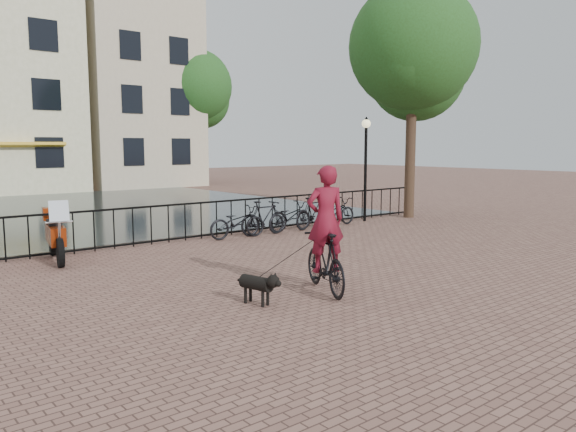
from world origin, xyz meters
TOP-DOWN VIEW (x-y plane):
  - ground at (0.00, 0.00)m, footprint 100.00×100.00m
  - canal_water at (0.00, 17.30)m, footprint 20.00×20.00m
  - railing at (0.00, 8.00)m, footprint 20.00×0.05m
  - canal_house_right at (8.50, 30.00)m, footprint 7.00×9.00m
  - tree_near_right at (9.20, 7.30)m, footprint 4.48×4.48m
  - tree_far_right at (12.00, 27.00)m, footprint 4.76×4.76m
  - lamp_post at (7.20, 7.60)m, footprint 0.30×0.30m
  - cyclist at (-0.28, 1.64)m, footprint 1.24×1.97m
  - dog at (-1.67, 1.78)m, footprint 0.44×0.87m
  - motorcycle at (-3.08, 7.44)m, footprint 0.87×2.11m
  - parked_bike_0 at (1.80, 7.40)m, footprint 1.76×0.73m
  - parked_bike_1 at (2.75, 7.40)m, footprint 1.67×0.48m
  - parked_bike_2 at (3.70, 7.40)m, footprint 1.76×0.74m
  - parked_bike_3 at (4.65, 7.40)m, footprint 1.72×0.74m
  - parked_bike_4 at (5.60, 7.40)m, footprint 1.75×0.69m

SIDE VIEW (x-z plane):
  - ground at x=0.00m, z-range 0.00..0.00m
  - canal_water at x=0.00m, z-range 0.00..0.00m
  - dog at x=-1.67m, z-range 0.00..0.56m
  - parked_bike_0 at x=1.80m, z-range 0.00..0.90m
  - parked_bike_2 at x=3.70m, z-range 0.00..0.90m
  - parked_bike_4 at x=5.60m, z-range 0.00..0.90m
  - parked_bike_1 at x=2.75m, z-range 0.00..1.00m
  - parked_bike_3 at x=4.65m, z-range 0.00..1.00m
  - railing at x=0.00m, z-range -0.01..1.02m
  - motorcycle at x=-3.08m, z-range 0.00..1.47m
  - cyclist at x=-0.28m, z-range -0.31..2.30m
  - lamp_post at x=7.20m, z-range 0.65..4.10m
  - tree_near_right at x=9.20m, z-range 1.85..10.09m
  - tree_far_right at x=12.00m, z-range 1.97..10.73m
  - canal_house_right at x=8.50m, z-range 0.00..13.30m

